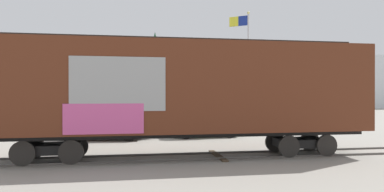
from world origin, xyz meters
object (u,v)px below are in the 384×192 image
object	(u,v)px
flagpole	(245,56)
parked_car_green	(204,123)
parked_car_black	(100,126)
freight_car	(183,89)

from	to	relation	value
flagpole	parked_car_green	size ratio (longest dim) A/B	2.02
flagpole	parked_car_green	xyz separation A→B (m)	(-3.53, -2.96, -4.50)
flagpole	parked_car_black	bearing A→B (deg)	-160.32
flagpole	parked_car_black	distance (m)	11.30
freight_car	flagpole	bearing A→B (deg)	59.77
freight_car	parked_car_black	size ratio (longest dim) A/B	3.19
freight_car	flagpole	xyz separation A→B (m)	(5.76, 9.89, 2.52)
parked_car_black	parked_car_green	distance (m)	6.23
freight_car	parked_car_green	size ratio (longest dim) A/B	3.71
freight_car	parked_car_green	xyz separation A→B (m)	(2.23, 6.92, -1.99)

